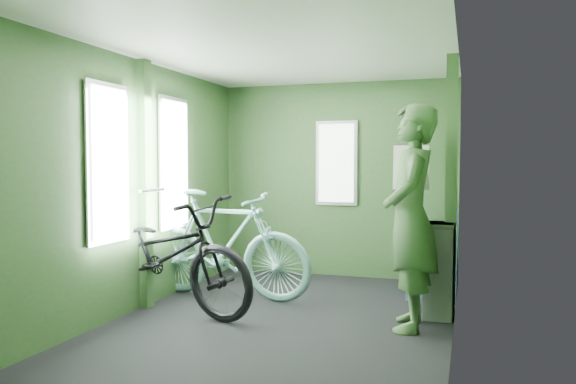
# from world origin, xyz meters

# --- Properties ---
(room) EXTENTS (4.00, 4.02, 2.31)m
(room) POSITION_xyz_m (-0.04, 0.04, 1.44)
(room) COLOR black
(room) RESTS_ON ground
(bicycle_black) EXTENTS (2.14, 1.30, 1.12)m
(bicycle_black) POSITION_xyz_m (-1.12, -0.09, 0.00)
(bicycle_black) COLOR black
(bicycle_black) RESTS_ON ground
(bicycle_mint) EXTENTS (1.88, 0.80, 1.16)m
(bicycle_mint) POSITION_xyz_m (-0.80, 0.51, 0.00)
(bicycle_mint) COLOR #78B9B0
(bicycle_mint) RESTS_ON ground
(passenger) EXTENTS (0.50, 0.75, 1.83)m
(passenger) POSITION_xyz_m (1.05, 0.07, 0.92)
(passenger) COLOR #3C5F33
(passenger) RESTS_ON ground
(waste_box) EXTENTS (0.24, 0.34, 0.83)m
(waste_box) POSITION_xyz_m (1.26, 0.49, 0.42)
(waste_box) COLOR gray
(waste_box) RESTS_ON ground
(bench_seat) EXTENTS (0.56, 0.91, 0.91)m
(bench_seat) POSITION_xyz_m (1.14, 1.45, 0.27)
(bench_seat) COLOR navy
(bench_seat) RESTS_ON ground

